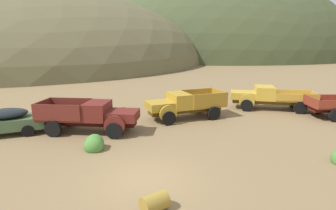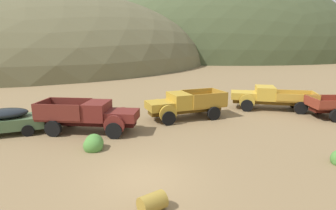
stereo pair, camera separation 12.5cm
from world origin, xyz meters
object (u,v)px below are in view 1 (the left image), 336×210
(truck_mustard, at_px, (181,105))
(oil_drum_tipped, at_px, (155,203))
(truck_oxblood, at_px, (95,116))
(truck_faded_yellow, at_px, (265,97))

(truck_mustard, xyz_separation_m, oil_drum_tipped, (-2.26, -10.82, -0.70))
(truck_oxblood, bearing_deg, truck_mustard, 34.55)
(truck_mustard, bearing_deg, truck_oxblood, 7.27)
(oil_drum_tipped, bearing_deg, truck_mustard, 78.20)
(truck_mustard, height_order, oil_drum_tipped, truck_mustard)
(truck_oxblood, distance_m, truck_faded_yellow, 13.72)
(truck_faded_yellow, distance_m, oil_drum_tipped, 16.28)
(truck_oxblood, relative_size, oil_drum_tipped, 5.83)
(truck_faded_yellow, relative_size, oil_drum_tipped, 6.40)
(truck_mustard, bearing_deg, truck_faded_yellow, -178.92)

